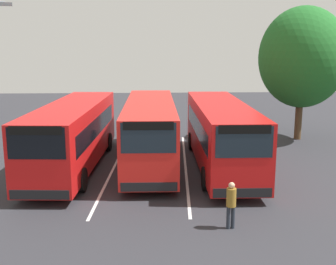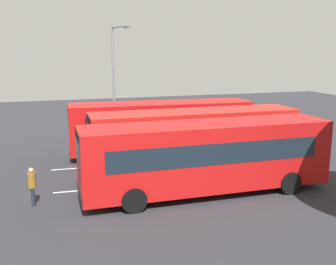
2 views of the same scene
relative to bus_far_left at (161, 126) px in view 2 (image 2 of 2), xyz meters
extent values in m
plane|color=#2B2B30|center=(-0.06, 3.72, -1.74)|extent=(66.46, 66.46, 0.00)
cube|color=red|center=(-0.03, 0.00, 0.01)|extent=(11.03, 3.06, 2.80)
cube|color=black|center=(5.37, -0.33, 0.76)|extent=(0.25, 2.11, 1.18)
cube|color=black|center=(0.04, 1.17, 0.35)|extent=(9.15, 0.65, 0.90)
cube|color=black|center=(-0.10, -1.16, 0.35)|extent=(9.15, 0.65, 0.90)
cube|color=black|center=(5.39, -0.33, 1.23)|extent=(0.22, 1.92, 0.32)
cube|color=black|center=(5.40, -0.33, -1.17)|extent=(0.24, 2.20, 0.36)
cylinder|color=black|center=(3.52, 0.92, -1.24)|extent=(1.02, 0.34, 1.01)
cylinder|color=black|center=(3.38, -1.35, -1.24)|extent=(1.02, 0.34, 1.01)
cylinder|color=black|center=(-3.44, 1.35, -1.24)|extent=(1.02, 0.34, 1.01)
cylinder|color=black|center=(-3.58, -0.92, -1.24)|extent=(1.02, 0.34, 1.01)
cube|color=red|center=(-0.74, 3.74, 0.01)|extent=(10.93, 2.53, 2.80)
cube|color=#19232D|center=(4.67, 3.67, 0.76)|extent=(0.15, 2.11, 1.18)
cube|color=#19232D|center=(-0.72, 4.91, 0.35)|extent=(9.16, 0.20, 0.90)
cube|color=#19232D|center=(-0.75, 2.58, 0.35)|extent=(9.16, 0.20, 0.90)
cube|color=black|center=(4.69, 3.67, 1.23)|extent=(0.12, 1.91, 0.32)
cube|color=black|center=(4.70, 3.67, -1.17)|extent=(0.13, 2.20, 0.36)
cylinder|color=black|center=(2.76, 4.83, -1.24)|extent=(1.01, 0.29, 1.01)
cylinder|color=black|center=(2.73, 2.56, -1.24)|extent=(1.01, 0.29, 1.01)
cylinder|color=black|center=(-4.21, 4.92, -1.24)|extent=(1.01, 0.29, 1.01)
cylinder|color=black|center=(-4.24, 2.65, -1.24)|extent=(1.01, 0.29, 1.01)
cube|color=red|center=(0.09, 7.21, 0.01)|extent=(10.93, 2.53, 2.80)
cube|color=#19232D|center=(5.50, 7.14, 0.76)|extent=(0.15, 2.11, 1.18)
cube|color=#19232D|center=(0.10, 8.37, 0.35)|extent=(9.16, 0.20, 0.90)
cube|color=#19232D|center=(0.07, 6.04, 0.35)|extent=(9.16, 0.20, 0.90)
cube|color=black|center=(5.52, 7.14, 1.23)|extent=(0.12, 1.91, 0.32)
cube|color=black|center=(5.53, 7.14, -1.17)|extent=(0.13, 2.20, 0.36)
cylinder|color=black|center=(3.59, 8.30, -1.24)|extent=(1.01, 0.29, 1.01)
cylinder|color=black|center=(3.56, 6.03, -1.24)|extent=(1.01, 0.29, 1.01)
cylinder|color=black|center=(-3.39, 8.39, -1.24)|extent=(1.01, 0.29, 1.01)
cylinder|color=black|center=(-3.41, 6.12, -1.24)|extent=(1.01, 0.29, 1.01)
cylinder|color=#232833|center=(7.36, 6.28, -1.35)|extent=(0.13, 0.13, 0.77)
cylinder|color=#232833|center=(7.33, 6.44, -1.35)|extent=(0.13, 0.13, 0.77)
cylinder|color=olive|center=(7.35, 6.36, -0.66)|extent=(0.37, 0.37, 0.61)
sphere|color=tan|center=(7.35, 6.36, -0.25)|extent=(0.21, 0.21, 0.21)
cylinder|color=gray|center=(2.06, -4.42, 2.16)|extent=(0.16, 0.16, 7.81)
cylinder|color=gray|center=(1.78, -3.36, 5.97)|extent=(0.65, 2.14, 0.10)
cube|color=slate|center=(1.51, -2.31, 5.89)|extent=(0.33, 0.59, 0.14)
cube|color=silver|center=(-0.06, 1.94, -1.74)|extent=(13.25, 0.89, 0.01)
cube|color=silver|center=(-0.06, 5.50, -1.74)|extent=(13.25, 0.89, 0.01)
camera|label=1|loc=(20.25, 3.73, 4.20)|focal=45.13mm
camera|label=2|loc=(6.68, 22.25, 4.41)|focal=41.68mm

